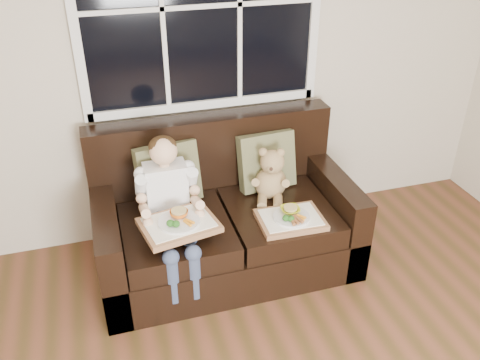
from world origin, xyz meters
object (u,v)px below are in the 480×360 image
object	(u,v)px
loveseat	(224,222)
tray_left	(179,223)
child	(169,198)
tray_right	(291,218)
teddy_bear	(272,177)

from	to	relation	value
loveseat	tray_left	xyz separation A→B (m)	(-0.35, -0.31, 0.27)
child	tray_right	size ratio (longest dim) A/B	2.05
loveseat	child	world-z (taller)	child
tray_left	child	bearing A→B (deg)	85.00
loveseat	teddy_bear	world-z (taller)	loveseat
teddy_bear	tray_left	xyz separation A→B (m)	(-0.70, -0.31, -0.03)
child	tray_right	xyz separation A→B (m)	(0.73, -0.20, -0.16)
teddy_bear	tray_right	distance (m)	0.35
tray_right	child	bearing A→B (deg)	166.46
tray_left	tray_right	distance (m)	0.72
loveseat	teddy_bear	size ratio (longest dim) A/B	4.40
loveseat	tray_right	size ratio (longest dim) A/B	4.05
loveseat	tray_left	world-z (taller)	loveseat
tray_right	tray_left	bearing A→B (deg)	-179.10
loveseat	teddy_bear	bearing A→B (deg)	0.44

